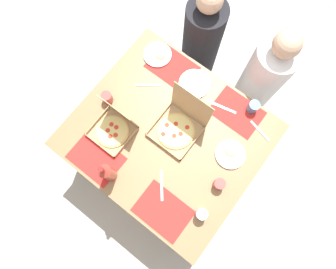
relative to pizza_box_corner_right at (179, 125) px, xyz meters
name	(u,v)px	position (x,y,z in m)	size (l,w,h in m)	color
ground_plane	(168,153)	(-0.03, -0.09, -0.79)	(6.00, 6.00, 0.00)	beige
dining_table	(168,138)	(-0.03, -0.09, -0.15)	(1.31, 1.18, 0.74)	#3F3328
placemat_near_left	(96,158)	(-0.33, -0.53, -0.05)	(0.36, 0.26, 0.00)	red
placemat_near_right	(163,211)	(0.27, -0.53, -0.05)	(0.36, 0.26, 0.00)	red
placemat_far_left	(172,67)	(-0.33, 0.35, -0.05)	(0.36, 0.26, 0.00)	red
placemat_far_right	(237,112)	(0.27, 0.35, -0.05)	(0.36, 0.26, 0.00)	red
pizza_box_corner_right	(179,125)	(0.00, 0.00, 0.00)	(0.31, 0.33, 0.34)	tan
pizza_box_corner_left	(114,127)	(-0.36, -0.29, 0.00)	(0.27, 0.28, 0.31)	tan
plate_far_right	(194,84)	(-0.11, 0.34, -0.04)	(0.23, 0.23, 0.02)	white
plate_near_right	(230,154)	(0.40, 0.06, -0.04)	(0.21, 0.21, 0.03)	white
plate_middle	(158,55)	(-0.47, 0.36, -0.04)	(0.22, 0.22, 0.03)	white
soda_bottle	(107,173)	(-0.17, -0.56, 0.08)	(0.09, 0.09, 0.32)	#B2382D
cup_red	(219,184)	(0.46, -0.16, -0.01)	(0.07, 0.07, 0.09)	#BF4742
cup_dark	(253,107)	(0.34, 0.44, -0.01)	(0.08, 0.08, 0.09)	teal
cup_spare	(107,98)	(-0.54, -0.15, -0.01)	(0.08, 0.08, 0.09)	#BF4742
cup_clear_left	(201,214)	(0.47, -0.39, 0.00)	(0.08, 0.08, 0.10)	silver
knife_by_far_left	(223,107)	(0.16, 0.32, -0.05)	(0.21, 0.02, 0.01)	#B7B7BC
fork_by_near_left	(148,85)	(-0.38, 0.12, -0.05)	(0.19, 0.02, 0.01)	#B7B7BC
knife_by_far_right	(162,185)	(0.15, -0.40, -0.05)	(0.21, 0.02, 0.01)	#B7B7BC
fork_by_near_right	(260,131)	(0.48, 0.33, -0.05)	(0.19, 0.02, 0.01)	#B7B7BC
diner_left_seat	(201,45)	(-0.33, 0.76, -0.27)	(0.32, 0.32, 1.16)	black
diner_right_seat	(259,82)	(0.27, 0.76, -0.25)	(0.32, 0.32, 1.20)	white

